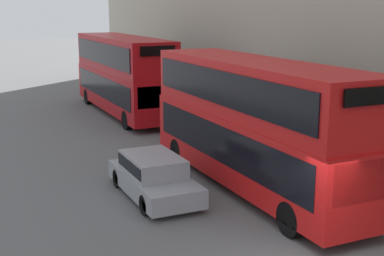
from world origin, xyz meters
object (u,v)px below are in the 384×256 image
Objects in this scene: bus_second_in_queue at (123,72)px; pedestrian at (238,126)px; bus_leading at (254,119)px; car_dark_sedan at (153,175)px.

bus_second_in_queue reaches higher than pedestrian.
bus_second_in_queue is 9.40m from pedestrian.
bus_leading is 14.58m from bus_second_in_queue.
car_dark_sedan is at bearing -140.19° from pedestrian.
bus_leading is 0.97× the size of bus_second_in_queue.
bus_second_in_queue is 6.48× the size of pedestrian.
bus_leading is 2.49× the size of car_dark_sedan.
bus_leading is at bearing -114.73° from pedestrian.
car_dark_sedan is (-3.40, -13.90, -1.73)m from bus_second_in_queue.
bus_second_in_queue is 2.58× the size of car_dark_sedan.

